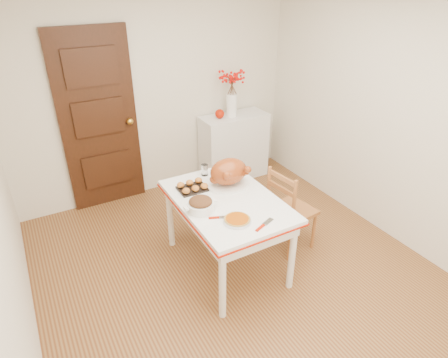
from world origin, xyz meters
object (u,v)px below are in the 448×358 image
kitchen_table (227,233)px  sideboard (234,147)px  chair_oak (292,209)px  turkey_platter (229,173)px  pumpkin_pie (237,220)px

kitchen_table → sideboard: bearing=57.3°
sideboard → chair_oak: bearing=-99.8°
kitchen_table → turkey_platter: 0.56m
turkey_platter → chair_oak: bearing=-42.4°
kitchen_table → turkey_platter: size_ratio=2.97×
sideboard → chair_oak: (-0.28, -1.61, 0.01)m
chair_oak → pumpkin_pie: chair_oak is taller
sideboard → kitchen_table: (-0.99, -1.55, -0.07)m
kitchen_table → turkey_platter: (0.14, 0.21, 0.51)m
sideboard → pumpkin_pie: 2.21m
chair_oak → pumpkin_pie: 0.92m
sideboard → chair_oak: chair_oak is taller
sideboard → chair_oak: size_ratio=0.98×
sideboard → kitchen_table: sideboard is taller
chair_oak → turkey_platter: turkey_platter is taller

